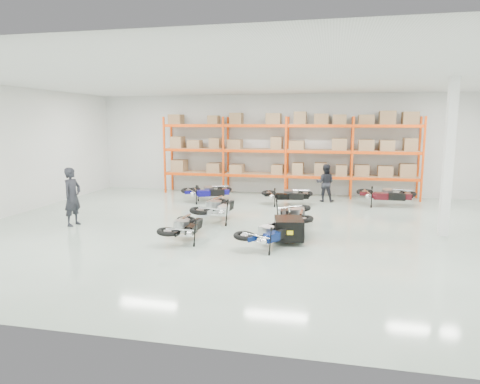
% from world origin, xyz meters
% --- Properties ---
extents(room, '(18.00, 18.00, 18.00)m').
position_xyz_m(room, '(0.00, 0.00, 2.25)').
color(room, '#AABDAF').
rests_on(room, ground).
extents(pallet_rack, '(11.28, 0.98, 3.62)m').
position_xyz_m(pallet_rack, '(-0.00, 6.45, 2.26)').
color(pallet_rack, '#FD4B0D').
rests_on(pallet_rack, ground).
extents(structural_column, '(0.25, 0.25, 4.50)m').
position_xyz_m(structural_column, '(5.20, 0.50, 2.25)').
color(structural_column, white).
rests_on(structural_column, ground).
extents(moto_blue_centre, '(1.57, 1.84, 1.07)m').
position_xyz_m(moto_blue_centre, '(0.41, -1.81, 0.51)').
color(moto_blue_centre, '#081850').
rests_on(moto_blue_centre, ground).
extents(moto_silver_left, '(1.16, 2.07, 1.29)m').
position_xyz_m(moto_silver_left, '(-1.71, 0.85, 0.61)').
color(moto_silver_left, '#B9BCC0').
rests_on(moto_silver_left, ground).
extents(moto_black_far_left, '(0.88, 1.71, 1.09)m').
position_xyz_m(moto_black_far_left, '(-1.95, -1.64, 0.52)').
color(moto_black_far_left, black).
rests_on(moto_black_far_left, ground).
extents(moto_touring_right, '(1.13, 1.99, 1.23)m').
position_xyz_m(moto_touring_right, '(0.89, 0.41, 0.58)').
color(moto_touring_right, black).
rests_on(moto_touring_right, ground).
extents(trailer, '(0.90, 1.63, 0.67)m').
position_xyz_m(trailer, '(0.89, -1.19, 0.39)').
color(trailer, black).
rests_on(trailer, ground).
extents(moto_back_a, '(2.04, 1.58, 1.18)m').
position_xyz_m(moto_back_a, '(-3.01, 4.14, 0.56)').
color(moto_back_a, navy).
rests_on(moto_back_a, ground).
extents(moto_back_b, '(1.67, 1.05, 1.01)m').
position_xyz_m(moto_back_b, '(-3.07, 4.67, 0.47)').
color(moto_back_b, silver).
rests_on(moto_back_b, ground).
extents(moto_back_c, '(1.85, 1.09, 1.13)m').
position_xyz_m(moto_back_c, '(0.28, 4.13, 0.54)').
color(moto_back_c, black).
rests_on(moto_back_c, ground).
extents(moto_back_d, '(2.01, 1.12, 1.25)m').
position_xyz_m(moto_back_d, '(4.09, 4.76, 0.59)').
color(moto_back_d, '#450D14').
rests_on(moto_back_d, ground).
extents(person_left, '(0.53, 0.73, 1.85)m').
position_xyz_m(person_left, '(-6.03, -0.65, 0.93)').
color(person_left, '#202129').
rests_on(person_left, ground).
extents(person_back, '(0.79, 0.63, 1.56)m').
position_xyz_m(person_back, '(1.73, 5.25, 0.78)').
color(person_back, black).
rests_on(person_back, ground).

